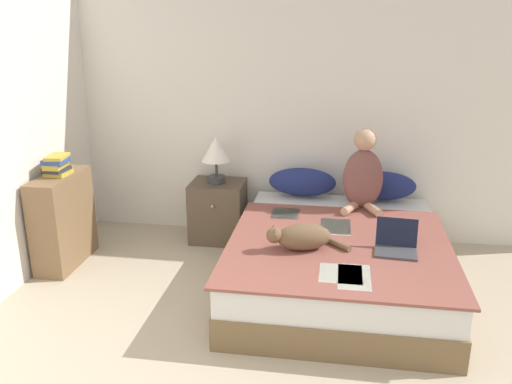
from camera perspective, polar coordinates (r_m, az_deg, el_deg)
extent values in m
cube|color=silver|center=(5.04, 4.51, 9.30)|extent=(5.12, 0.05, 2.55)
cube|color=brown|center=(4.35, 8.56, -8.48)|extent=(1.58, 2.02, 0.23)
cube|color=silver|center=(4.26, 8.69, -5.87)|extent=(1.55, 1.99, 0.20)
cube|color=brown|center=(4.03, 8.73, -5.58)|extent=(1.62, 1.61, 0.02)
cube|color=silver|center=(3.57, 10.30, -8.83)|extent=(0.21, 0.37, 0.01)
cube|color=silver|center=(3.60, 8.91, -8.53)|extent=(0.28, 0.28, 0.01)
cube|color=silver|center=(4.58, 3.11, -2.31)|extent=(0.23, 0.27, 0.01)
cube|color=silver|center=(4.34, 8.36, -3.66)|extent=(0.24, 0.35, 0.01)
ellipsoid|color=navy|center=(4.99, 4.90, 1.06)|extent=(0.62, 0.22, 0.26)
ellipsoid|color=navy|center=(5.00, 13.03, 0.66)|extent=(0.62, 0.22, 0.26)
ellipsoid|color=brown|center=(4.71, 11.16, 1.35)|extent=(0.34, 0.19, 0.52)
sphere|color=tan|center=(4.63, 11.42, 5.42)|extent=(0.19, 0.19, 0.19)
cylinder|color=tan|center=(4.67, 9.89, -1.66)|extent=(0.16, 0.25, 0.07)
cylinder|color=tan|center=(4.67, 12.18, -1.77)|extent=(0.16, 0.25, 0.07)
ellipsoid|color=brown|center=(3.87, 5.05, -4.73)|extent=(0.43, 0.30, 0.19)
sphere|color=brown|center=(3.82, 1.92, -4.56)|extent=(0.11, 0.11, 0.11)
cone|color=brown|center=(3.78, 2.01, -4.15)|extent=(0.05, 0.05, 0.05)
cone|color=brown|center=(3.83, 1.85, -3.79)|extent=(0.05, 0.05, 0.05)
cylinder|color=brown|center=(3.96, 8.68, -5.49)|extent=(0.18, 0.18, 0.04)
cube|color=#424247|center=(3.94, 14.49, -6.22)|extent=(0.30, 0.22, 0.02)
cube|color=black|center=(4.01, 14.60, -4.10)|extent=(0.29, 0.07, 0.20)
cube|color=brown|center=(5.13, -4.02, -2.01)|extent=(0.49, 0.42, 0.57)
sphere|color=tan|center=(4.88, -4.62, -1.51)|extent=(0.03, 0.03, 0.03)
cylinder|color=#38383D|center=(5.02, -4.16, 1.34)|extent=(0.16, 0.16, 0.06)
cylinder|color=#38383D|center=(4.99, -4.19, 2.49)|extent=(0.02, 0.02, 0.15)
cone|color=white|center=(4.95, -4.24, 4.55)|extent=(0.26, 0.26, 0.22)
cube|color=brown|center=(4.87, -19.66, -2.78)|extent=(0.26, 0.67, 0.79)
cube|color=gold|center=(4.75, -20.06, 1.89)|extent=(0.18, 0.20, 0.03)
cube|color=#2D2D33|center=(4.74, -20.27, 2.24)|extent=(0.18, 0.21, 0.03)
cube|color=gold|center=(4.73, -20.36, 2.63)|extent=(0.15, 0.21, 0.04)
cube|color=#334C8E|center=(4.72, -20.35, 3.09)|extent=(0.17, 0.19, 0.04)
cube|color=gold|center=(4.72, -20.22, 3.50)|extent=(0.17, 0.23, 0.03)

